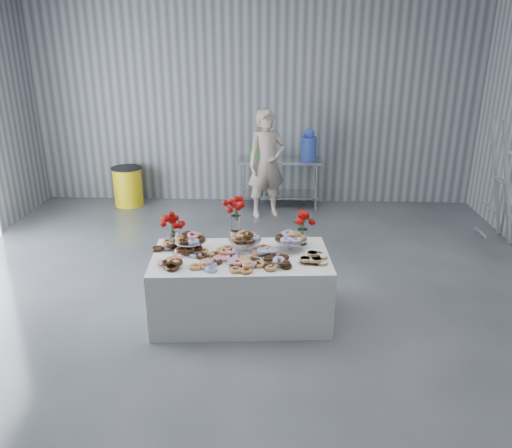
{
  "coord_description": "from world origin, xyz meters",
  "views": [
    {
      "loc": [
        0.42,
        -4.62,
        2.97
      ],
      "look_at": [
        0.19,
        0.72,
        0.94
      ],
      "focal_mm": 35.0,
      "sensor_mm": 36.0,
      "label": 1
    }
  ],
  "objects": [
    {
      "name": "ground",
      "position": [
        0.0,
        0.0,
        0.0
      ],
      "size": [
        9.0,
        9.0,
        0.0
      ],
      "primitive_type": "plane",
      "color": "#3A3D42",
      "rests_on": "ground"
    },
    {
      "name": "room_walls",
      "position": [
        -0.27,
        0.07,
        2.64
      ],
      "size": [
        8.04,
        9.04,
        4.02
      ],
      "color": "gray",
      "rests_on": "ground"
    },
    {
      "name": "display_table",
      "position": [
        0.04,
        0.25,
        0.38
      ],
      "size": [
        1.97,
        1.14,
        0.75
      ],
      "primitive_type": "cube",
      "rotation": [
        0.0,
        0.0,
        0.07
      ],
      "color": "white",
      "rests_on": "ground"
    },
    {
      "name": "prep_table",
      "position": [
        0.47,
        4.1,
        0.62
      ],
      "size": [
        1.5,
        0.6,
        0.9
      ],
      "color": "silver",
      "rests_on": "ground"
    },
    {
      "name": "donut_mounds",
      "position": [
        0.04,
        0.2,
        0.8
      ],
      "size": [
        1.86,
        0.93,
        0.09
      ],
      "primitive_type": null,
      "rotation": [
        0.0,
        0.0,
        0.07
      ],
      "color": "#CD8E4B",
      "rests_on": "display_table"
    },
    {
      "name": "cake_stand_left",
      "position": [
        -0.52,
        0.36,
        0.89
      ],
      "size": [
        0.36,
        0.36,
        0.17
      ],
      "color": "silver",
      "rests_on": "display_table"
    },
    {
      "name": "cake_stand_mid",
      "position": [
        0.08,
        0.41,
        0.89
      ],
      "size": [
        0.36,
        0.36,
        0.17
      ],
      "color": "silver",
      "rests_on": "display_table"
    },
    {
      "name": "cake_stand_right",
      "position": [
        0.58,
        0.44,
        0.89
      ],
      "size": [
        0.36,
        0.36,
        0.17
      ],
      "color": "silver",
      "rests_on": "display_table"
    },
    {
      "name": "danish_pile",
      "position": [
        0.8,
        0.16,
        0.81
      ],
      "size": [
        0.48,
        0.48,
        0.11
      ],
      "primitive_type": null,
      "color": "silver",
      "rests_on": "display_table"
    },
    {
      "name": "bouquet_left",
      "position": [
        -0.73,
        0.45,
        1.05
      ],
      "size": [
        0.26,
        0.26,
        0.42
      ],
      "color": "white",
      "rests_on": "display_table"
    },
    {
      "name": "bouquet_right",
      "position": [
        0.72,
        0.6,
        1.05
      ],
      "size": [
        0.26,
        0.26,
        0.42
      ],
      "color": "white",
      "rests_on": "display_table"
    },
    {
      "name": "bouquet_center",
      "position": [
        -0.03,
        0.6,
        1.13
      ],
      "size": [
        0.26,
        0.26,
        0.57
      ],
      "color": "silver",
      "rests_on": "display_table"
    },
    {
      "name": "water_jug",
      "position": [
        0.97,
        4.1,
        1.15
      ],
      "size": [
        0.28,
        0.28,
        0.55
      ],
      "color": "#4261E3",
      "rests_on": "prep_table"
    },
    {
      "name": "drink_bottles",
      "position": [
        0.15,
        4.0,
        1.04
      ],
      "size": [
        0.54,
        0.08,
        0.27
      ],
      "primitive_type": null,
      "color": "#268C33",
      "rests_on": "prep_table"
    },
    {
      "name": "person",
      "position": [
        0.24,
        3.66,
        0.92
      ],
      "size": [
        0.78,
        0.65,
        1.83
      ],
      "primitive_type": "imported",
      "rotation": [
        0.0,
        0.0,
        0.36
      ],
      "color": "#CC8C93",
      "rests_on": "ground"
    },
    {
      "name": "trash_barrel",
      "position": [
        -2.32,
        4.1,
        0.36
      ],
      "size": [
        0.56,
        0.56,
        0.72
      ],
      "rotation": [
        0.0,
        0.0,
        0.15
      ],
      "color": "yellow",
      "rests_on": "ground"
    },
    {
      "name": "stepladder",
      "position": [
        3.75,
        2.68,
        0.95
      ],
      "size": [
        0.63,
        0.48,
        1.9
      ],
      "primitive_type": null,
      "rotation": [
        0.0,
        -0.21,
        0.0
      ],
      "color": "silver",
      "rests_on": "ground"
    }
  ]
}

